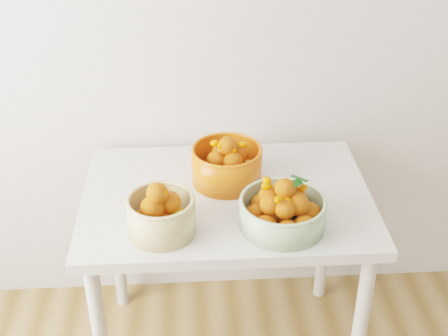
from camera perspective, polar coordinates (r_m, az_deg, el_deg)
The scene contains 4 objects.
table at distance 2.22m, azimuth 0.21°, elevation -4.48°, with size 1.00×0.70×0.75m.
bowl_cream at distance 1.96m, azimuth -5.76°, elevation -4.20°, with size 0.27×0.27×0.19m.
bowl_green at distance 1.99m, azimuth 5.40°, elevation -3.84°, with size 0.36×0.36×0.18m.
bowl_orange at distance 2.20m, azimuth 0.26°, elevation 0.36°, with size 0.32×0.32×0.18m.
Camera 1 is at (-0.37, -0.19, 1.95)m, focal length 50.00 mm.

